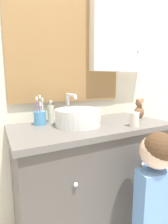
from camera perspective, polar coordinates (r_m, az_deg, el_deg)
The scene contains 8 objects.
wall_back at distance 1.45m, azimuth -2.27°, elevation 14.30°, with size 3.20×0.18×2.50m.
vanity_counter at distance 1.39m, azimuth 2.42°, elevation -21.83°, with size 1.08×0.53×0.88m.
sink_basin at distance 1.18m, azimuth -2.03°, elevation -1.52°, with size 0.30×0.35×0.21m.
toothbrush_holder at distance 1.23m, azimuth -14.17°, elevation -1.62°, with size 0.08×0.08×0.20m.
soap_dispenser at distance 1.29m, azimuth -10.79°, elevation -0.46°, with size 0.05×0.05×0.16m.
child_figure at distance 1.13m, azimuth 22.04°, elevation -22.18°, with size 0.26×0.43×0.92m.
teddy_bear at distance 1.48m, azimuth 17.63°, elevation 0.99°, with size 0.09×0.07×0.16m.
drinking_cup at distance 1.19m, azimuth 16.10°, elevation -2.32°, with size 0.06×0.06×0.09m, color silver.
Camera 1 is at (-0.60, -0.69, 1.17)m, focal length 28.00 mm.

